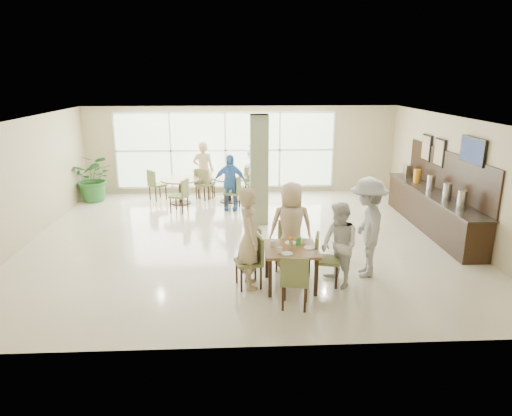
{
  "coord_description": "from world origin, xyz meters",
  "views": [
    {
      "loc": [
        -0.25,
        -10.18,
        3.71
      ],
      "look_at": [
        0.2,
        -1.2,
        1.1
      ],
      "focal_mm": 32.0,
      "sensor_mm": 36.0,
      "label": 1
    }
  ],
  "objects_px": {
    "teen_left": "(250,238)",
    "adult_a": "(230,183)",
    "round_table_right": "(229,184)",
    "adult_b": "(255,173)",
    "buffet_counter": "(433,207)",
    "teen_right": "(339,245)",
    "main_table": "(291,253)",
    "potted_plant": "(94,178)",
    "teen_far": "(291,226)",
    "adult_standing": "(203,170)",
    "round_table_left": "(180,184)",
    "teen_standing": "(367,227)"
  },
  "relations": [
    {
      "from": "round_table_left",
      "to": "buffet_counter",
      "type": "height_order",
      "value": "buffet_counter"
    },
    {
      "from": "teen_far",
      "to": "adult_b",
      "type": "relative_size",
      "value": 0.96
    },
    {
      "from": "buffet_counter",
      "to": "teen_right",
      "type": "xyz_separation_m",
      "value": [
        -3.06,
        -3.08,
        0.23
      ]
    },
    {
      "from": "teen_left",
      "to": "adult_a",
      "type": "relative_size",
      "value": 1.15
    },
    {
      "from": "main_table",
      "to": "adult_standing",
      "type": "height_order",
      "value": "adult_standing"
    },
    {
      "from": "teen_left",
      "to": "adult_standing",
      "type": "distance_m",
      "value": 6.42
    },
    {
      "from": "buffet_counter",
      "to": "main_table",
      "type": "bearing_deg",
      "value": -141.93
    },
    {
      "from": "teen_left",
      "to": "adult_b",
      "type": "height_order",
      "value": "teen_left"
    },
    {
      "from": "main_table",
      "to": "teen_far",
      "type": "height_order",
      "value": "teen_far"
    },
    {
      "from": "adult_b",
      "to": "adult_standing",
      "type": "bearing_deg",
      "value": -111.28
    },
    {
      "from": "teen_left",
      "to": "adult_a",
      "type": "bearing_deg",
      "value": -3.7
    },
    {
      "from": "adult_b",
      "to": "potted_plant",
      "type": "bearing_deg",
      "value": -97.75
    },
    {
      "from": "main_table",
      "to": "round_table_left",
      "type": "xyz_separation_m",
      "value": [
        -2.61,
        5.8,
        -0.07
      ]
    },
    {
      "from": "adult_a",
      "to": "teen_far",
      "type": "bearing_deg",
      "value": -67.12
    },
    {
      "from": "teen_far",
      "to": "teen_left",
      "type": "bearing_deg",
      "value": 41.67
    },
    {
      "from": "main_table",
      "to": "potted_plant",
      "type": "relative_size",
      "value": 0.66
    },
    {
      "from": "potted_plant",
      "to": "adult_a",
      "type": "bearing_deg",
      "value": -16.02
    },
    {
      "from": "teen_left",
      "to": "adult_a",
      "type": "distance_m",
      "value": 4.99
    },
    {
      "from": "potted_plant",
      "to": "teen_left",
      "type": "distance_m",
      "value": 7.64
    },
    {
      "from": "potted_plant",
      "to": "adult_a",
      "type": "relative_size",
      "value": 0.9
    },
    {
      "from": "potted_plant",
      "to": "round_table_right",
      "type": "bearing_deg",
      "value": -3.87
    },
    {
      "from": "round_table_right",
      "to": "adult_a",
      "type": "xyz_separation_m",
      "value": [
        0.02,
        -0.91,
        0.24
      ]
    },
    {
      "from": "adult_a",
      "to": "teen_left",
      "type": "bearing_deg",
      "value": -79.09
    },
    {
      "from": "teen_right",
      "to": "teen_standing",
      "type": "distance_m",
      "value": 0.78
    },
    {
      "from": "teen_far",
      "to": "teen_right",
      "type": "bearing_deg",
      "value": 130.4
    },
    {
      "from": "teen_left",
      "to": "teen_right",
      "type": "bearing_deg",
      "value": -99.82
    },
    {
      "from": "teen_far",
      "to": "adult_standing",
      "type": "bearing_deg",
      "value": -71.4
    },
    {
      "from": "potted_plant",
      "to": "teen_right",
      "type": "distance_m",
      "value": 8.72
    },
    {
      "from": "round_table_left",
      "to": "adult_a",
      "type": "xyz_separation_m",
      "value": [
        1.49,
        -0.77,
        0.22
      ]
    },
    {
      "from": "round_table_left",
      "to": "adult_standing",
      "type": "relative_size",
      "value": 0.64
    },
    {
      "from": "adult_b",
      "to": "main_table",
      "type": "bearing_deg",
      "value": -0.06
    },
    {
      "from": "round_table_right",
      "to": "adult_b",
      "type": "height_order",
      "value": "adult_b"
    },
    {
      "from": "main_table",
      "to": "round_table_right",
      "type": "relative_size",
      "value": 0.92
    },
    {
      "from": "teen_far",
      "to": "teen_standing",
      "type": "distance_m",
      "value": 1.45
    },
    {
      "from": "round_table_right",
      "to": "teen_left",
      "type": "distance_m",
      "value": 5.9
    },
    {
      "from": "adult_standing",
      "to": "teen_far",
      "type": "bearing_deg",
      "value": 111.69
    },
    {
      "from": "round_table_left",
      "to": "teen_right",
      "type": "bearing_deg",
      "value": -58.91
    },
    {
      "from": "teen_right",
      "to": "adult_standing",
      "type": "relative_size",
      "value": 0.87
    },
    {
      "from": "main_table",
      "to": "round_table_left",
      "type": "bearing_deg",
      "value": 114.23
    },
    {
      "from": "round_table_left",
      "to": "round_table_right",
      "type": "distance_m",
      "value": 1.48
    },
    {
      "from": "round_table_left",
      "to": "teen_far",
      "type": "height_order",
      "value": "teen_far"
    },
    {
      "from": "teen_left",
      "to": "teen_standing",
      "type": "xyz_separation_m",
      "value": [
        2.23,
        0.39,
        0.03
      ]
    },
    {
      "from": "round_table_left",
      "to": "teen_standing",
      "type": "height_order",
      "value": "teen_standing"
    },
    {
      "from": "round_table_left",
      "to": "buffet_counter",
      "type": "relative_size",
      "value": 0.24
    },
    {
      "from": "round_table_left",
      "to": "teen_right",
      "type": "height_order",
      "value": "teen_right"
    },
    {
      "from": "potted_plant",
      "to": "adult_standing",
      "type": "bearing_deg",
      "value": 2.51
    },
    {
      "from": "teen_left",
      "to": "teen_far",
      "type": "distance_m",
      "value": 1.16
    },
    {
      "from": "main_table",
      "to": "round_table_left",
      "type": "height_order",
      "value": "same"
    },
    {
      "from": "adult_standing",
      "to": "main_table",
      "type": "bearing_deg",
      "value": 108.21
    },
    {
      "from": "potted_plant",
      "to": "teen_far",
      "type": "relative_size",
      "value": 0.83
    }
  ]
}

